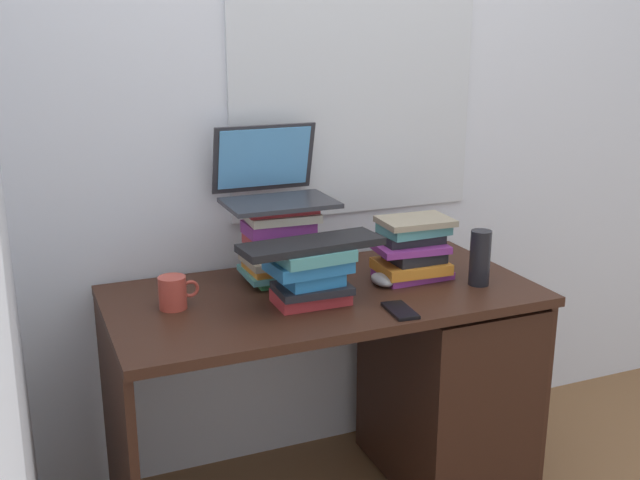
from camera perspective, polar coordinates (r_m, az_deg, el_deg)
name	(u,v)px	position (r m, az deg, el deg)	size (l,w,h in m)	color
wall_back	(281,97)	(2.55, -2.99, 10.75)	(6.00, 0.06, 2.60)	silver
desk	(417,375)	(2.58, 7.32, -10.09)	(1.31, 0.66, 0.74)	#381E14
book_stack_tall	(281,245)	(2.39, -3.00, -0.37)	(0.23, 0.19, 0.25)	#338C4C
book_stack_keyboard_riser	(311,275)	(2.20, -0.68, -2.68)	(0.24, 0.18, 0.17)	#B22D33
book_stack_side	(412,249)	(2.45, 6.99, -0.67)	(0.26, 0.19, 0.20)	#8C338C
laptop	(273,184)	(2.39, -3.58, 4.27)	(0.34, 0.30, 0.23)	#2D2D33
keyboard	(311,245)	(2.17, -0.66, -0.35)	(0.42, 0.14, 0.02)	black
computer_mouse	(382,280)	(2.39, 4.72, -3.01)	(0.06, 0.10, 0.04)	#A5A8AD
mug	(173,292)	(2.22, -11.02, -3.91)	(0.12, 0.08, 0.10)	#B23F33
water_bottle	(480,258)	(2.42, 11.99, -1.32)	(0.07, 0.07, 0.18)	black
cell_phone	(400,310)	(2.18, 6.07, -5.31)	(0.07, 0.14, 0.01)	black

